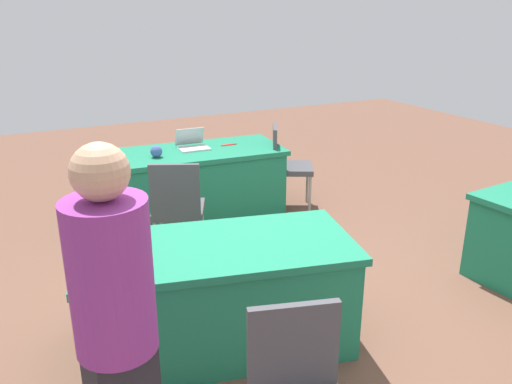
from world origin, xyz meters
TOP-DOWN VIEW (x-y plane):
  - ground_plane at (0.00, 0.00)m, footprint 14.40×14.40m
  - table_foreground at (-0.31, -2.09)m, footprint 1.96×0.98m
  - table_mid_left at (0.35, 0.16)m, footprint 1.92×1.23m
  - chair_near_front at (-1.31, -1.85)m, footprint 0.59×0.59m
  - chair_tucked_right at (0.21, -1.08)m, footprint 0.58×0.58m
  - person_presenter at (1.19, 1.07)m, footprint 0.41×0.41m
  - laptop_silver at (-0.34, -2.17)m, footprint 0.33×0.31m
  - yarn_ball at (0.11, -2.01)m, footprint 0.12×0.12m
  - scissors_red at (-0.75, -2.13)m, footprint 0.18×0.04m

SIDE VIEW (x-z plane):
  - ground_plane at x=0.00m, z-range 0.00..0.00m
  - table_foreground at x=-0.31m, z-range 0.00..0.75m
  - table_mid_left at x=0.35m, z-range 0.00..0.75m
  - chair_near_front at x=-1.31m, z-range 0.07..1.02m
  - chair_tucked_right at x=0.21m, z-range 0.08..1.05m
  - scissors_red at x=-0.75m, z-range 0.74..0.75m
  - laptop_silver at x=-0.34m, z-range 0.68..0.89m
  - yarn_ball at x=0.11m, z-range 0.74..0.86m
  - person_presenter at x=1.19m, z-range 0.10..1.83m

